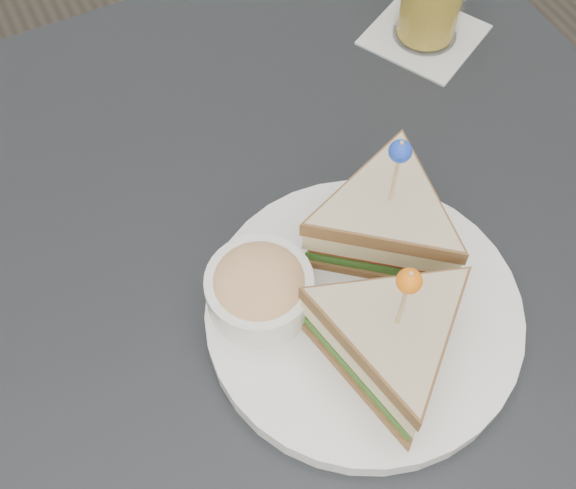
# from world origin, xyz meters

# --- Properties ---
(table) EXTENTS (0.80, 0.80, 0.75)m
(table) POSITION_xyz_m (0.00, 0.00, 0.67)
(table) COLOR black
(table) RESTS_ON ground
(plate_meal) EXTENTS (0.30, 0.30, 0.15)m
(plate_meal) POSITION_xyz_m (0.05, -0.05, 0.79)
(plate_meal) COLOR white
(plate_meal) RESTS_ON table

